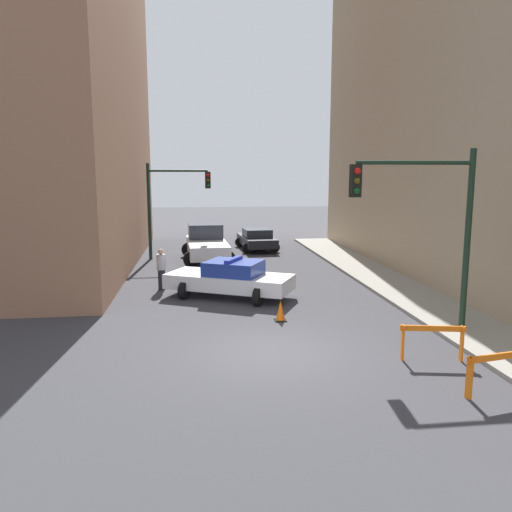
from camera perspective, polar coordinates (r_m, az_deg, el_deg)
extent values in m
plane|color=#38383D|center=(13.34, 1.71, -10.85)|extent=(120.00, 120.00, 0.00)
cube|color=gray|center=(15.47, 25.35, -8.67)|extent=(2.40, 44.00, 0.12)
cylinder|color=black|center=(15.66, 23.01, 1.69)|extent=(0.18, 0.18, 5.20)
cylinder|color=black|center=(14.78, 17.74, 10.13)|extent=(3.40, 0.12, 0.12)
cube|color=black|center=(14.16, 11.30, 8.42)|extent=(0.30, 0.22, 0.90)
sphere|color=red|center=(14.02, 11.52, 9.51)|extent=(0.18, 0.18, 0.18)
sphere|color=#4C3D0C|center=(14.02, 11.49, 8.41)|extent=(0.18, 0.18, 0.18)
sphere|color=#0C4219|center=(14.02, 11.45, 7.31)|extent=(0.18, 0.18, 0.18)
cylinder|color=black|center=(27.79, -12.11, 4.96)|extent=(0.18, 0.18, 5.20)
cylinder|color=black|center=(27.62, -8.91, 9.60)|extent=(3.20, 0.12, 0.12)
cube|color=black|center=(27.62, -5.53, 8.63)|extent=(0.30, 0.22, 0.90)
sphere|color=red|center=(27.47, -5.53, 9.19)|extent=(0.18, 0.18, 0.18)
sphere|color=#4C3D0C|center=(27.47, -5.52, 8.63)|extent=(0.18, 0.18, 0.18)
sphere|color=#0C4219|center=(27.48, -5.51, 8.06)|extent=(0.18, 0.18, 0.18)
cube|color=white|center=(18.88, -3.08, -2.92)|extent=(5.03, 3.77, 0.55)
cube|color=navy|center=(18.70, -2.56, -1.36)|extent=(2.50, 2.34, 0.52)
cylinder|color=black|center=(18.80, -8.19, -3.91)|extent=(0.49, 0.69, 0.66)
cylinder|color=black|center=(20.28, -5.94, -2.90)|extent=(0.49, 0.69, 0.66)
cylinder|color=black|center=(17.65, 0.22, -4.68)|extent=(0.49, 0.69, 0.66)
cylinder|color=black|center=(19.22, 1.93, -3.53)|extent=(0.49, 0.69, 0.66)
cube|color=#2633BF|center=(18.65, -2.57, -0.39)|extent=(0.80, 1.33, 0.12)
cube|color=silver|center=(26.84, -5.63, 1.00)|extent=(2.27, 5.49, 0.70)
cube|color=#2D333D|center=(27.82, -5.82, 2.85)|extent=(1.92, 1.82, 0.80)
cylinder|color=black|center=(28.50, -7.71, 0.73)|extent=(0.81, 0.30, 0.80)
cylinder|color=black|center=(28.62, -4.03, 0.83)|extent=(0.81, 0.30, 0.80)
cylinder|color=black|center=(25.20, -7.43, -0.38)|extent=(0.81, 0.30, 0.80)
cylinder|color=black|center=(25.33, -3.27, -0.26)|extent=(0.81, 0.30, 0.80)
cube|color=black|center=(30.87, 0.06, 1.79)|extent=(2.12, 4.42, 0.52)
cube|color=#232833|center=(30.64, 0.13, 2.67)|extent=(1.72, 1.92, 0.48)
cylinder|color=black|center=(32.05, -1.85, 1.59)|extent=(0.63, 0.27, 0.62)
cylinder|color=black|center=(32.36, 1.04, 1.67)|extent=(0.63, 0.27, 0.62)
cylinder|color=black|center=(29.45, -1.01, 0.92)|extent=(0.63, 0.27, 0.62)
cylinder|color=black|center=(29.79, 2.13, 1.00)|extent=(0.63, 0.27, 0.62)
cylinder|color=black|center=(20.48, -10.73, -2.66)|extent=(0.38, 0.38, 0.82)
cylinder|color=#B2B2B7|center=(20.35, -10.79, -0.68)|extent=(0.49, 0.49, 0.62)
sphere|color=tan|center=(20.28, -10.83, 0.49)|extent=(0.30, 0.30, 0.22)
cube|color=orange|center=(11.79, 25.99, -10.28)|extent=(1.58, 0.36, 0.14)
cube|color=orange|center=(11.44, 23.20, -12.70)|extent=(0.08, 0.17, 0.90)
cube|color=orange|center=(13.21, 19.57, -7.80)|extent=(1.58, 0.35, 0.14)
cube|color=orange|center=(13.14, 16.42, -9.46)|extent=(0.08, 0.17, 0.90)
cube|color=orange|center=(13.53, 22.46, -9.25)|extent=(0.08, 0.17, 0.90)
cube|color=black|center=(15.99, 2.80, -7.34)|extent=(0.36, 0.36, 0.04)
cone|color=#F2600C|center=(15.90, 2.81, -6.20)|extent=(0.28, 0.28, 0.62)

